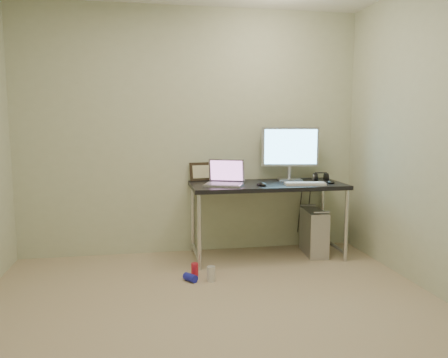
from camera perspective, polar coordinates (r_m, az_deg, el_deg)
floor at (r=3.09m, az=-0.42°, el=-18.56°), size 3.50×3.50×0.00m
wall_back at (r=4.52m, az=-4.23°, el=6.09°), size 3.50×0.02×2.50m
desk at (r=4.38m, az=5.64°, el=-1.63°), size 1.52×0.66×0.75m
tower_computer at (r=4.62m, az=11.66°, el=-6.81°), size 0.23×0.46×0.49m
cable_a at (r=4.83m, az=9.88°, el=-4.07°), size 0.01×0.16×0.69m
cable_b at (r=4.84m, az=10.96°, el=-4.30°), size 0.02×0.11×0.71m
can_red at (r=3.95m, az=-3.84°, el=-11.73°), size 0.07×0.07×0.12m
can_white at (r=3.82m, az=-1.70°, el=-12.28°), size 0.08×0.08×0.13m
can_blue at (r=3.84m, az=-4.42°, el=-12.71°), size 0.13×0.14×0.07m
laptop at (r=4.23m, az=0.12°, el=-0.01°), size 0.43×0.40×0.24m
monitor at (r=4.59m, az=8.63°, el=3.87°), size 0.59×0.21×0.56m
keyboard at (r=4.31m, az=10.54°, el=-0.60°), size 0.40×0.18×0.02m
mouse_right at (r=4.46m, az=13.78°, el=-0.31°), size 0.08×0.12×0.04m
mouse_left at (r=4.19m, az=4.92°, el=-0.59°), size 0.11×0.14×0.04m
headphones at (r=4.68m, az=12.51°, el=0.19°), size 0.17×0.10×0.11m
picture_frame at (r=4.53m, az=-3.01°, el=0.97°), size 0.25×0.10×0.19m
webcam at (r=4.51m, az=-0.87°, el=0.74°), size 0.04×0.03×0.11m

